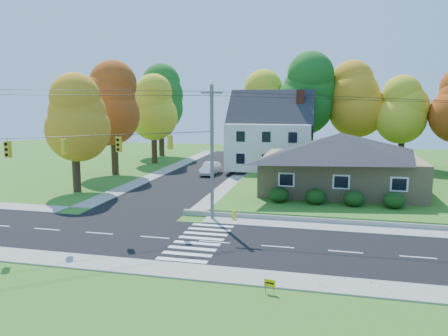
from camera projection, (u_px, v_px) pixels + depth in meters
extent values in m
plane|color=#3D7923|center=(214.00, 242.00, 27.54)|extent=(120.00, 120.00, 0.00)
cube|color=black|center=(214.00, 242.00, 27.54)|extent=(90.00, 8.00, 0.02)
cube|color=black|center=(204.00, 172.00, 54.35)|extent=(8.00, 44.00, 0.02)
cube|color=#9C9A90|center=(231.00, 221.00, 32.35)|extent=(90.00, 2.00, 0.08)
cube|color=#9C9A90|center=(191.00, 272.00, 22.73)|extent=(90.00, 2.00, 0.08)
cube|color=#3D7923|center=(388.00, 185.00, 44.79)|extent=(30.00, 30.00, 0.50)
cube|color=tan|center=(339.00, 173.00, 40.82)|extent=(14.00, 10.00, 3.20)
pyramid|color=#26262B|center=(341.00, 145.00, 40.40)|extent=(14.60, 10.60, 2.20)
cube|color=silver|center=(270.00, 146.00, 53.97)|extent=(10.00, 8.00, 5.60)
pyramid|color=#26262B|center=(271.00, 113.00, 53.36)|extent=(10.40, 8.40, 2.40)
cube|color=brown|center=(299.00, 130.00, 52.88)|extent=(0.90, 0.90, 9.60)
ellipsoid|color=#163A10|center=(279.00, 195.00, 36.12)|extent=(1.70, 1.70, 1.27)
ellipsoid|color=#163A10|center=(316.00, 196.00, 35.45)|extent=(1.70, 1.70, 1.27)
ellipsoid|color=#163A10|center=(354.00, 198.00, 34.77)|extent=(1.70, 1.70, 1.27)
ellipsoid|color=#163A10|center=(394.00, 200.00, 34.10)|extent=(1.70, 1.70, 1.27)
cylinder|color=#666059|center=(212.00, 153.00, 32.11)|extent=(0.26, 0.26, 10.00)
cube|color=#666059|center=(212.00, 93.00, 31.43)|extent=(1.60, 0.12, 0.12)
cube|color=gold|center=(8.00, 149.00, 26.24)|extent=(0.34, 0.26, 1.00)
cube|color=gold|center=(64.00, 147.00, 27.60)|extent=(0.26, 0.34, 1.00)
cube|color=gold|center=(119.00, 145.00, 29.07)|extent=(0.34, 0.26, 1.00)
cube|color=gold|center=(170.00, 142.00, 30.60)|extent=(0.26, 0.34, 1.00)
cylinder|color=black|center=(95.00, 136.00, 28.32)|extent=(13.02, 10.43, 0.04)
cylinder|color=#3F2A19|center=(261.00, 142.00, 60.21)|extent=(0.80, 0.80, 5.40)
sphere|color=gold|center=(262.00, 113.00, 59.61)|extent=(6.72, 6.72, 6.72)
sphere|color=gold|center=(262.00, 101.00, 59.35)|extent=(5.91, 5.91, 5.91)
sphere|color=gold|center=(262.00, 88.00, 59.09)|extent=(5.11, 5.11, 5.11)
cylinder|color=#3F2A19|center=(305.00, 140.00, 57.83)|extent=(0.86, 0.86, 6.30)
sphere|color=#20661F|center=(306.00, 105.00, 57.13)|extent=(7.84, 7.84, 7.84)
sphere|color=#20661F|center=(307.00, 90.00, 56.83)|extent=(6.90, 6.90, 6.90)
sphere|color=#20661F|center=(307.00, 75.00, 56.53)|extent=(5.96, 5.96, 5.96)
cylinder|color=#3F2A19|center=(352.00, 142.00, 57.48)|extent=(0.83, 0.83, 5.85)
sphere|color=orange|center=(353.00, 110.00, 56.83)|extent=(7.28, 7.28, 7.28)
sphere|color=orange|center=(354.00, 95.00, 56.55)|extent=(6.41, 6.41, 6.41)
sphere|color=orange|center=(354.00, 81.00, 56.27)|extent=(5.53, 5.53, 5.53)
cylinder|color=#3F2A19|center=(401.00, 147.00, 55.24)|extent=(0.77, 0.77, 4.95)
sphere|color=gold|center=(403.00, 119.00, 54.69)|extent=(6.16, 6.16, 6.16)
sphere|color=gold|center=(404.00, 106.00, 54.45)|extent=(5.42, 5.42, 5.42)
sphere|color=gold|center=(405.00, 94.00, 54.21)|extent=(4.68, 4.68, 4.68)
cylinder|color=#3F2A19|center=(76.00, 166.00, 42.53)|extent=(0.77, 0.77, 4.95)
sphere|color=orange|center=(74.00, 130.00, 41.97)|extent=(6.16, 6.16, 6.16)
sphere|color=orange|center=(73.00, 114.00, 41.74)|extent=(5.42, 5.42, 5.42)
sphere|color=orange|center=(72.00, 97.00, 41.50)|extent=(4.68, 4.68, 4.68)
cylinder|color=#3F2A19|center=(115.00, 150.00, 52.30)|extent=(0.83, 0.83, 5.85)
sphere|color=#AC4815|center=(113.00, 115.00, 51.65)|extent=(7.28, 7.28, 7.28)
sphere|color=#AC4815|center=(113.00, 99.00, 51.37)|extent=(6.41, 6.41, 6.41)
sphere|color=#AC4815|center=(112.00, 84.00, 51.09)|extent=(5.53, 5.53, 5.53)
cylinder|color=#3F2A19|center=(154.00, 144.00, 61.73)|extent=(0.80, 0.80, 5.40)
sphere|color=gold|center=(154.00, 116.00, 61.13)|extent=(6.72, 6.72, 6.72)
sphere|color=gold|center=(153.00, 104.00, 60.87)|extent=(5.91, 5.91, 5.91)
sphere|color=gold|center=(153.00, 92.00, 60.61)|extent=(5.11, 5.11, 5.11)
cylinder|color=#3F2A19|center=(161.00, 136.00, 69.81)|extent=(0.86, 0.86, 6.30)
sphere|color=#20661F|center=(161.00, 108.00, 69.11)|extent=(7.84, 7.84, 7.84)
sphere|color=#20661F|center=(161.00, 95.00, 68.81)|extent=(6.90, 6.90, 6.90)
sphere|color=#20661F|center=(160.00, 82.00, 68.50)|extent=(5.96, 5.96, 5.96)
imported|color=silver|center=(210.00, 168.00, 52.35)|extent=(1.71, 4.52, 1.47)
cylinder|color=#D2D412|center=(234.00, 219.00, 32.63)|extent=(0.33, 0.33, 0.09)
cylinder|color=#D2D412|center=(234.00, 216.00, 32.59)|extent=(0.22, 0.22, 0.50)
sphere|color=#D2D412|center=(234.00, 212.00, 32.54)|extent=(0.24, 0.24, 0.24)
cylinder|color=#D2D412|center=(234.00, 215.00, 32.57)|extent=(0.42, 0.17, 0.11)
cylinder|color=black|center=(265.00, 288.00, 20.29)|extent=(0.02, 0.02, 0.45)
cylinder|color=black|center=(274.00, 289.00, 20.21)|extent=(0.02, 0.02, 0.45)
cube|color=#F3BC00|center=(270.00, 283.00, 20.21)|extent=(0.53, 0.14, 0.36)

